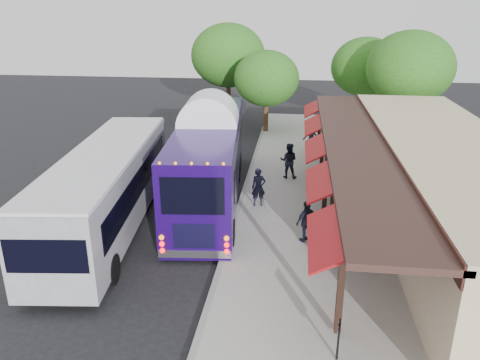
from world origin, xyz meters
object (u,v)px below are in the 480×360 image
at_px(ped_b, 289,161).
at_px(ped_d, 311,136).
at_px(city_bus, 108,186).
at_px(coach_bus, 210,155).
at_px(ped_a, 259,187).
at_px(ped_c, 307,221).
at_px(sign_board, 338,336).

bearing_deg(ped_b, ped_d, -98.25).
xyz_separation_m(city_bus, ped_d, (8.37, 12.03, -0.86)).
bearing_deg(coach_bus, ped_b, 34.21).
bearing_deg(ped_b, ped_a, 76.84).
relative_size(ped_b, ped_c, 1.12).
relative_size(coach_bus, ped_c, 7.62).
bearing_deg(ped_d, ped_c, 83.07).
xyz_separation_m(city_bus, ped_a, (5.86, 2.58, -0.79)).
height_order(city_bus, sign_board, city_bus).
distance_m(coach_bus, ped_d, 9.90).
bearing_deg(sign_board, ped_b, 105.18).
distance_m(ped_a, sign_board, 9.95).
distance_m(coach_bus, sign_board, 11.72).
xyz_separation_m(ped_b, ped_d, (1.27, 5.61, -0.14)).
bearing_deg(ped_d, coach_bus, 55.40).
bearing_deg(city_bus, ped_c, -10.65).
xyz_separation_m(coach_bus, ped_c, (4.43, -4.11, -1.15)).
bearing_deg(ped_d, ped_a, 70.14).
bearing_deg(sign_board, coach_bus, 124.73).
relative_size(ped_a, sign_board, 1.63).
relative_size(ped_a, ped_b, 0.93).
height_order(ped_a, ped_d, ped_a).
bearing_deg(ped_a, ped_c, -69.31).
bearing_deg(sign_board, ped_c, 104.96).
xyz_separation_m(coach_bus, city_bus, (-3.52, -3.48, -0.33)).
bearing_deg(coach_bus, ped_a, -26.28).
height_order(ped_a, ped_c, ped_a).
bearing_deg(ped_d, sign_board, 85.88).
distance_m(coach_bus, ped_b, 4.75).
xyz_separation_m(ped_d, sign_board, (0.30, -19.00, -0.07)).
bearing_deg(city_bus, ped_b, 36.08).
bearing_deg(ped_a, ped_b, 59.99).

